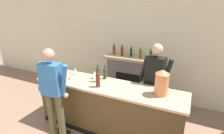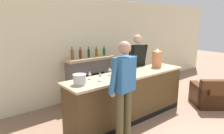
{
  "view_description": "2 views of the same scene",
  "coord_description": "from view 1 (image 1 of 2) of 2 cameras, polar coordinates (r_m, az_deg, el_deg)",
  "views": [
    {
      "loc": [
        1.23,
        -0.14,
        2.46
      ],
      "look_at": [
        -0.2,
        2.9,
        1.26
      ],
      "focal_mm": 28.0,
      "sensor_mm": 36.0,
      "label": 1
    },
    {
      "loc": [
        -3.01,
        -0.41,
        2.08
      ],
      "look_at": [
        -0.26,
        2.96,
        1.11
      ],
      "focal_mm": 32.0,
      "sensor_mm": 36.0,
      "label": 2
    }
  ],
  "objects": [
    {
      "name": "wine_glass_front_right",
      "position": [
        3.65,
        -13.22,
        -2.01
      ],
      "size": [
        0.07,
        0.07,
        0.18
      ],
      "color": "silver",
      "rests_on": "bar_counter"
    },
    {
      "name": "wine_glass_near_bucket",
      "position": [
        3.87,
        -12.02,
        -0.83
      ],
      "size": [
        0.07,
        0.07,
        0.16
      ],
      "color": "silver",
      "rests_on": "bar_counter"
    },
    {
      "name": "person_customer",
      "position": [
        3.28,
        -18.6,
        -7.92
      ],
      "size": [
        0.66,
        0.34,
        1.8
      ],
      "color": "brown",
      "rests_on": "ground_plane"
    },
    {
      "name": "ice_bucket_steel",
      "position": [
        3.95,
        -17.34,
        -1.21
      ],
      "size": [
        0.24,
        0.24,
        0.18
      ],
      "color": "silver",
      "rests_on": "bar_counter"
    },
    {
      "name": "wine_glass_by_dispenser",
      "position": [
        3.61,
        -5.79,
        -1.91
      ],
      "size": [
        0.08,
        0.08,
        0.16
      ],
      "color": "silver",
      "rests_on": "bar_counter"
    },
    {
      "name": "bar_counter",
      "position": [
        3.59,
        -1.48,
        -13.27
      ],
      "size": [
        2.93,
        0.7,
        1.02
      ],
      "color": "#4C371D",
      "rests_on": "ground_plane"
    },
    {
      "name": "person_bartender",
      "position": [
        3.57,
        13.6,
        -5.16
      ],
      "size": [
        0.65,
        0.34,
        1.79
      ],
      "color": "#4C4429",
      "rests_on": "ground_plane"
    },
    {
      "name": "copper_dispenser",
      "position": [
        3.02,
        15.92,
        -4.83
      ],
      "size": [
        0.23,
        0.27,
        0.45
      ],
      "color": "#CF7A47",
      "rests_on": "bar_counter"
    },
    {
      "name": "wine_bottle_chardonnay_pale",
      "position": [
        3.22,
        -4.62,
        -3.89
      ],
      "size": [
        0.08,
        0.08,
        0.35
      ],
      "color": "#59241A",
      "rests_on": "bar_counter"
    },
    {
      "name": "wine_bottle_port_short",
      "position": [
        3.43,
        -4.67,
        -2.41
      ],
      "size": [
        0.08,
        0.08,
        0.35
      ],
      "color": "#10431F",
      "rests_on": "bar_counter"
    },
    {
      "name": "wine_bottle_riesling_slim",
      "position": [
        3.57,
        -2.37,
        -1.97
      ],
      "size": [
        0.07,
        0.07,
        0.28
      ],
      "color": "#1E4322",
      "rests_on": "bar_counter"
    },
    {
      "name": "wall_back_panel",
      "position": [
        4.74,
        9.55,
        6.14
      ],
      "size": [
        12.0,
        0.07,
        2.75
      ],
      "color": "beige",
      "rests_on": "ground_plane"
    },
    {
      "name": "fireplace_stone",
      "position": [
        4.79,
        6.08,
        -3.21
      ],
      "size": [
        1.37,
        0.52,
        1.5
      ],
      "color": "slate",
      "rests_on": "ground_plane"
    }
  ]
}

